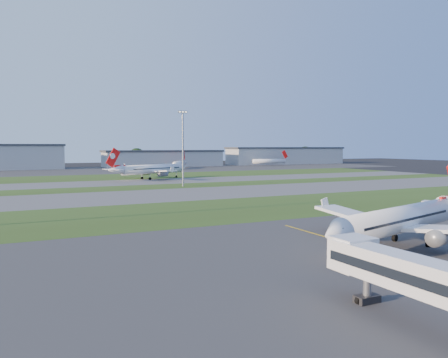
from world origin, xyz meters
TOP-DOWN VIEW (x-y plane):
  - ground at (0.00, 0.00)m, footprint 700.00×700.00m
  - apron_near at (0.00, 0.00)m, footprint 300.00×70.00m
  - grass_strip_a at (0.00, 52.00)m, footprint 300.00×34.00m
  - taxiway_a at (0.00, 85.00)m, footprint 300.00×32.00m
  - grass_strip_b at (0.00, 110.00)m, footprint 300.00×18.00m
  - taxiway_b at (0.00, 132.00)m, footprint 300.00×26.00m
  - grass_strip_c at (0.00, 165.00)m, footprint 300.00×40.00m
  - apron_far at (0.00, 225.00)m, footprint 400.00×80.00m
  - yellow_line at (5.00, 0.00)m, footprint 0.25×60.00m
  - airliner_parked at (10.02, 9.51)m, footprint 33.78×28.38m
  - airliner_taxiing at (14.55, 144.17)m, footprint 35.66×30.29m
  - mini_jet_near at (55.50, 223.80)m, footprint 16.92×25.00m
  - mini_jet_far at (127.69, 235.17)m, footprint 28.63×4.16m
  - light_mast_centre at (15.00, 108.00)m, footprint 3.20×0.70m
  - hangar_west at (-45.00, 255.00)m, footprint 71.40×23.00m
  - hangar_east at (55.00, 255.00)m, footprint 81.60×23.00m
  - hangar_far_east at (155.00, 255.00)m, footprint 96.90×23.00m
  - tree_mid_west at (-20.00, 266.00)m, footprint 9.90×9.90m
  - tree_mid_east at (40.00, 269.00)m, footprint 11.55×11.55m
  - tree_east at (115.00, 267.00)m, footprint 10.45×10.45m
  - tree_far_east at (185.00, 271.00)m, footprint 12.65×12.65m

SIDE VIEW (x-z plane):
  - ground at x=0.00m, z-range 0.00..0.00m
  - yellow_line at x=5.00m, z-range -0.01..0.01m
  - apron_near at x=0.00m, z-range 0.00..0.01m
  - grass_strip_a at x=0.00m, z-range 0.00..0.01m
  - taxiway_a at x=0.00m, z-range 0.00..0.01m
  - grass_strip_b at x=0.00m, z-range 0.00..0.01m
  - taxiway_b at x=0.00m, z-range 0.00..0.01m
  - grass_strip_c at x=0.00m, z-range 0.00..0.01m
  - apron_far at x=0.00m, z-range 0.00..0.01m
  - mini_jet_near at x=55.50m, z-range -1.46..8.02m
  - mini_jet_far at x=127.69m, z-range -1.46..8.02m
  - airliner_parked at x=10.02m, z-range -1.61..9.19m
  - airliner_taxiing at x=14.55m, z-range -1.76..10.03m
  - hangar_east at x=55.00m, z-range 0.04..11.24m
  - tree_mid_west at x=-20.00m, z-range 0.44..11.24m
  - tree_east at x=115.00m, z-range 0.46..11.86m
  - hangar_far_east at x=155.00m, z-range 0.04..13.24m
  - tree_mid_east at x=40.00m, z-range 0.51..13.11m
  - tree_far_east at x=185.00m, z-range 0.56..14.36m
  - hangar_west at x=-45.00m, z-range 0.04..15.24m
  - light_mast_centre at x=15.00m, z-range 1.91..27.71m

